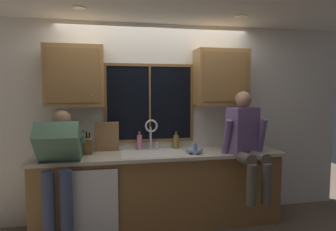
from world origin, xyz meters
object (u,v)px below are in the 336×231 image
object	(u,v)px
knife_block	(87,146)
mixing_bowl	(195,150)
bottle_tall_clear	(139,142)
cutting_board	(107,137)
person_standing	(59,162)
bottle_green_glass	(176,141)
person_sitting_on_counter	(246,139)
soap_dispenser	(195,149)

from	to	relation	value
knife_block	mixing_bowl	xyz separation A→B (m)	(1.29, -0.20, -0.06)
bottle_tall_clear	cutting_board	bearing A→B (deg)	-175.86
person_standing	mixing_bowl	bearing A→B (deg)	6.04
cutting_board	person_standing	bearing A→B (deg)	-136.26
person_standing	bottle_green_glass	distance (m)	1.49
person_standing	knife_block	bearing A→B (deg)	53.56
mixing_bowl	bottle_green_glass	xyz separation A→B (m)	(-0.16, 0.34, 0.05)
cutting_board	knife_block	bearing A→B (deg)	-152.89
cutting_board	bottle_green_glass	world-z (taller)	cutting_board
cutting_board	bottle_tall_clear	xyz separation A→B (m)	(0.41, 0.03, -0.08)
person_sitting_on_counter	mixing_bowl	bearing A→B (deg)	165.23
mixing_bowl	soap_dispenser	xyz separation A→B (m)	(-0.02, -0.07, 0.03)
cutting_board	bottle_tall_clear	size ratio (longest dim) A/B	1.52
mixing_bowl	bottle_tall_clear	bearing A→B (deg)	151.28
knife_block	bottle_green_glass	world-z (taller)	knife_block
person_sitting_on_counter	mixing_bowl	size ratio (longest dim) A/B	6.23
knife_block	soap_dispenser	xyz separation A→B (m)	(1.27, -0.27, -0.04)
bottle_tall_clear	bottle_green_glass	bearing A→B (deg)	-1.40
bottle_green_glass	person_standing	bearing A→B (deg)	-160.20
person_standing	person_sitting_on_counter	bearing A→B (deg)	0.18
person_sitting_on_counter	bottle_tall_clear	size ratio (longest dim) A/B	4.96
soap_dispenser	cutting_board	bearing A→B (deg)	159.30
mixing_bowl	bottle_tall_clear	xyz separation A→B (m)	(-0.64, 0.35, 0.06)
soap_dispenser	knife_block	bearing A→B (deg)	168.14
person_standing	soap_dispenser	world-z (taller)	person_standing
mixing_bowl	bottle_tall_clear	size ratio (longest dim) A/B	0.80
mixing_bowl	person_standing	bearing A→B (deg)	-173.96
person_standing	cutting_board	bearing A→B (deg)	43.74
person_sitting_on_counter	soap_dispenser	bearing A→B (deg)	171.69
person_standing	bottle_green_glass	size ratio (longest dim) A/B	6.35
soap_dispenser	bottle_tall_clear	xyz separation A→B (m)	(-0.62, 0.42, 0.03)
knife_block	cutting_board	world-z (taller)	cutting_board
mixing_bowl	knife_block	bearing A→B (deg)	171.22
soap_dispenser	mixing_bowl	bearing A→B (deg)	75.45
mixing_bowl	bottle_tall_clear	world-z (taller)	bottle_tall_clear
soap_dispenser	bottle_tall_clear	world-z (taller)	bottle_tall_clear
knife_block	soap_dispenser	distance (m)	1.30
knife_block	bottle_green_glass	distance (m)	1.14
mixing_bowl	bottle_green_glass	distance (m)	0.38
cutting_board	bottle_tall_clear	bearing A→B (deg)	4.14
mixing_bowl	soap_dispenser	distance (m)	0.07
person_standing	knife_block	distance (m)	0.46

